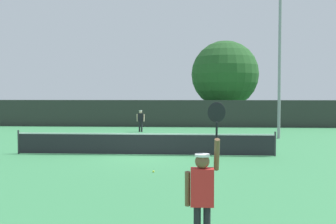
{
  "coord_description": "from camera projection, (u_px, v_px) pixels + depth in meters",
  "views": [
    {
      "loc": [
        2.23,
        -17.49,
        2.68
      ],
      "look_at": [
        0.71,
        5.38,
        1.67
      ],
      "focal_mm": 42.72,
      "sensor_mm": 36.0,
      "label": 1
    }
  ],
  "objects": [
    {
      "name": "large_tree",
      "position": [
        225.0,
        74.0,
        36.35
      ],
      "size": [
        6.1,
        6.1,
        7.56
      ],
      "color": "brown",
      "rests_on": "ground"
    },
    {
      "name": "player_receiving",
      "position": [
        141.0,
        119.0,
        28.61
      ],
      "size": [
        0.57,
        0.23,
        1.54
      ],
      "rotation": [
        0.0,
        0.0,
        3.14
      ],
      "color": "black",
      "rests_on": "ground"
    },
    {
      "name": "light_pole",
      "position": [
        280.0,
        52.0,
        24.11
      ],
      "size": [
        1.18,
        0.28,
        9.32
      ],
      "color": "gray",
      "rests_on": "ground"
    },
    {
      "name": "tennis_ball",
      "position": [
        153.0,
        171.0,
        13.72
      ],
      "size": [
        0.07,
        0.07,
        0.07
      ],
      "primitive_type": "sphere",
      "color": "#CCE033",
      "rests_on": "ground"
    },
    {
      "name": "perimeter_fence",
      "position": [
        168.0,
        113.0,
        33.08
      ],
      "size": [
        31.58,
        0.12,
        2.22
      ],
      "primitive_type": "cube",
      "color": "#2D332D",
      "rests_on": "ground"
    },
    {
      "name": "parked_car_near",
      "position": [
        195.0,
        114.0,
        39.26
      ],
      "size": [
        2.24,
        4.34,
        1.69
      ],
      "rotation": [
        0.0,
        0.0,
        -0.08
      ],
      "color": "black",
      "rests_on": "ground"
    },
    {
      "name": "ground_plane",
      "position": [
        144.0,
        155.0,
        17.7
      ],
      "size": [
        120.0,
        120.0,
        0.0
      ],
      "primitive_type": "plane",
      "color": "#387F4C"
    },
    {
      "name": "player_serving",
      "position": [
        203.0,
        189.0,
        6.57
      ],
      "size": [
        0.68,
        0.4,
        2.56
      ],
      "color": "red",
      "rests_on": "ground"
    },
    {
      "name": "tennis_net",
      "position": [
        144.0,
        143.0,
        17.68
      ],
      "size": [
        11.53,
        0.08,
        1.07
      ],
      "color": "#232328",
      "rests_on": "ground"
    }
  ]
}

